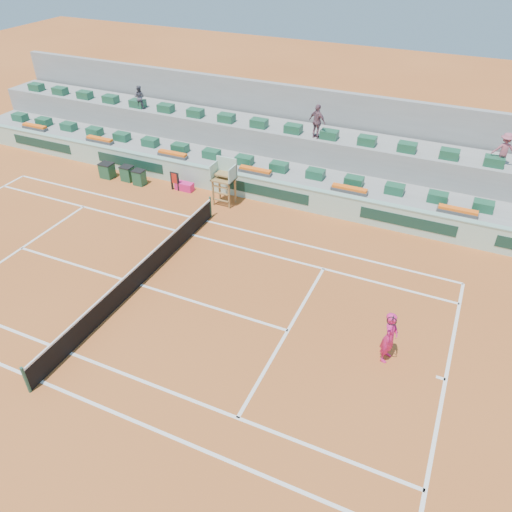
# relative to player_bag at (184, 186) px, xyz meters

# --- Properties ---
(ground) EXTENTS (90.00, 90.00, 0.00)m
(ground) POSITION_rel_player_bag_xyz_m (2.64, -7.82, -0.22)
(ground) COLOR #A54F20
(ground) RESTS_ON ground
(seating_tier_lower) EXTENTS (36.00, 4.00, 1.20)m
(seating_tier_lower) POSITION_rel_player_bag_xyz_m (2.64, 2.88, 0.38)
(seating_tier_lower) COLOR gray
(seating_tier_lower) RESTS_ON ground
(seating_tier_upper) EXTENTS (36.00, 2.40, 2.60)m
(seating_tier_upper) POSITION_rel_player_bag_xyz_m (2.64, 4.48, 1.08)
(seating_tier_upper) COLOR gray
(seating_tier_upper) RESTS_ON ground
(stadium_back_wall) EXTENTS (36.00, 0.40, 4.40)m
(stadium_back_wall) POSITION_rel_player_bag_xyz_m (2.64, 6.08, 1.98)
(stadium_back_wall) COLOR gray
(stadium_back_wall) RESTS_ON ground
(player_bag) EXTENTS (0.99, 0.44, 0.44)m
(player_bag) POSITION_rel_player_bag_xyz_m (0.00, 0.00, 0.00)
(player_bag) COLOR #DF1D70
(player_bag) RESTS_ON ground
(spectator_left) EXTENTS (0.75, 0.64, 1.34)m
(spectator_left) POSITION_rel_player_bag_xyz_m (-5.06, 3.74, 3.05)
(spectator_left) COLOR #4C4B58
(spectator_left) RESTS_ON seating_tier_upper
(spectator_mid) EXTENTS (1.12, 0.79, 1.77)m
(spectator_mid) POSITION_rel_player_bag_xyz_m (6.01, 3.67, 3.27)
(spectator_mid) COLOR #7C5260
(spectator_mid) RESTS_ON seating_tier_upper
(spectator_right) EXTENTS (1.13, 0.80, 1.58)m
(spectator_right) POSITION_rel_player_bag_xyz_m (14.92, 4.03, 3.17)
(spectator_right) COLOR #A15060
(spectator_right) RESTS_ON seating_tier_upper
(court_lines) EXTENTS (23.89, 11.09, 0.01)m
(court_lines) POSITION_rel_player_bag_xyz_m (2.64, -7.82, -0.22)
(court_lines) COLOR white
(court_lines) RESTS_ON ground
(tennis_net) EXTENTS (0.10, 11.97, 1.10)m
(tennis_net) POSITION_rel_player_bag_xyz_m (2.64, -7.82, 0.31)
(tennis_net) COLOR black
(tennis_net) RESTS_ON ground
(advertising_hoarding) EXTENTS (36.00, 0.34, 1.26)m
(advertising_hoarding) POSITION_rel_player_bag_xyz_m (2.67, 0.67, 0.41)
(advertising_hoarding) COLOR #A5CFBB
(advertising_hoarding) RESTS_ON ground
(umpire_chair) EXTENTS (1.10, 0.90, 2.40)m
(umpire_chair) POSITION_rel_player_bag_xyz_m (2.64, -0.33, 1.32)
(umpire_chair) COLOR olive
(umpire_chair) RESTS_ON ground
(seat_row_lower) EXTENTS (32.90, 0.60, 0.44)m
(seat_row_lower) POSITION_rel_player_bag_xyz_m (2.64, 1.98, 1.20)
(seat_row_lower) COLOR #1B5337
(seat_row_lower) RESTS_ON seating_tier_lower
(seat_row_upper) EXTENTS (32.90, 0.60, 0.44)m
(seat_row_upper) POSITION_rel_player_bag_xyz_m (2.64, 3.88, 2.60)
(seat_row_upper) COLOR #1B5337
(seat_row_upper) RESTS_ON seating_tier_upper
(flower_planters) EXTENTS (26.80, 0.36, 0.28)m
(flower_planters) POSITION_rel_player_bag_xyz_m (1.14, 1.18, 1.11)
(flower_planters) COLOR #484848
(flower_planters) RESTS_ON seating_tier_lower
(drink_cooler_a) EXTENTS (0.63, 0.55, 0.84)m
(drink_cooler_a) POSITION_rel_player_bag_xyz_m (-2.58, -0.44, 0.20)
(drink_cooler_a) COLOR #184A30
(drink_cooler_a) RESTS_ON ground
(drink_cooler_b) EXTENTS (0.67, 0.58, 0.84)m
(drink_cooler_b) POSITION_rel_player_bag_xyz_m (-3.47, -0.30, 0.20)
(drink_cooler_b) COLOR #184A30
(drink_cooler_b) RESTS_ON ground
(drink_cooler_c) EXTENTS (0.75, 0.65, 0.84)m
(drink_cooler_c) POSITION_rel_player_bag_xyz_m (-4.74, -0.45, 0.20)
(drink_cooler_c) COLOR #184A30
(drink_cooler_c) RESTS_ON ground
(towel_rack) EXTENTS (0.51, 0.09, 1.03)m
(towel_rack) POSITION_rel_player_bag_xyz_m (-0.45, -0.20, 0.38)
(towel_rack) COLOR black
(towel_rack) RESTS_ON ground
(tennis_player) EXTENTS (0.58, 0.95, 2.28)m
(tennis_player) POSITION_rel_player_bag_xyz_m (12.53, -7.69, 0.77)
(tennis_player) COLOR #DF1D70
(tennis_player) RESTS_ON ground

